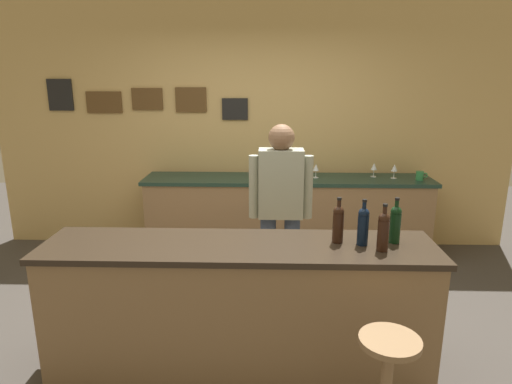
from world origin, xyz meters
The scene contains 16 objects.
ground_plane centered at (0.00, 0.00, 0.00)m, with size 10.00×10.00×0.00m, color #423D38.
back_wall centered at (-0.01, 2.03, 1.40)m, with size 6.00×0.09×2.80m.
bar_counter centered at (0.00, -0.40, 0.46)m, with size 2.59×0.60×0.92m.
side_counter centered at (0.40, 1.65, 0.45)m, with size 3.16×0.56×0.90m.
bartender centered at (0.29, 0.39, 0.94)m, with size 0.52×0.21×1.62m.
bar_stool centered at (0.82, -1.08, 0.46)m, with size 0.32×0.32×0.68m.
wine_bottle_a centered at (0.65, -0.34, 1.06)m, with size 0.07×0.07×0.31m.
wine_bottle_b centered at (0.81, -0.38, 1.06)m, with size 0.07×0.07×0.31m.
wine_bottle_c centered at (0.91, -0.48, 1.06)m, with size 0.07×0.07×0.31m.
wine_bottle_d centered at (1.02, -0.34, 1.06)m, with size 0.07×0.07×0.31m.
wine_glass_a centered at (0.32, 1.64, 1.01)m, with size 0.07×0.07×0.16m.
wine_glass_b centered at (0.50, 1.67, 1.01)m, with size 0.07×0.07×0.16m.
wine_glass_c centered at (0.71, 1.66, 1.01)m, with size 0.07×0.07×0.16m.
wine_glass_d centered at (1.36, 1.73, 1.01)m, with size 0.07×0.07×0.16m.
wine_glass_e centered at (1.56, 1.66, 1.01)m, with size 0.07×0.07×0.16m.
coffee_mug centered at (1.82, 1.59, 0.95)m, with size 0.12×0.08×0.09m.
Camera 1 is at (0.20, -3.10, 1.98)m, focal length 31.00 mm.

